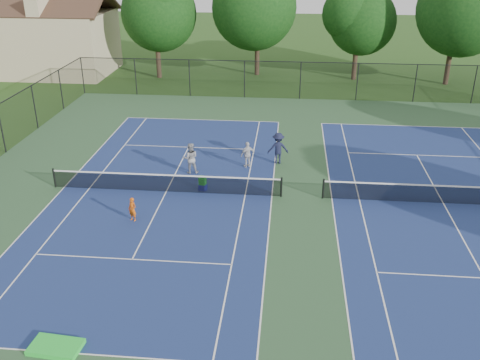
# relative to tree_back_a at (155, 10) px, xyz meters

# --- Properties ---
(ground) EXTENTS (140.00, 140.00, 0.00)m
(ground) POSITION_rel_tree_back_a_xyz_m (13.00, -24.00, -6.04)
(ground) COLOR #234716
(ground) RESTS_ON ground
(court_pad) EXTENTS (36.00, 36.00, 0.01)m
(court_pad) POSITION_rel_tree_back_a_xyz_m (13.00, -24.00, -6.03)
(court_pad) COLOR #315831
(court_pad) RESTS_ON ground
(tennis_court_left) EXTENTS (12.00, 23.83, 1.07)m
(tennis_court_left) POSITION_rel_tree_back_a_xyz_m (6.00, -24.00, -5.94)
(tennis_court_left) COLOR navy
(tennis_court_left) RESTS_ON ground
(tennis_court_right) EXTENTS (12.00, 23.83, 1.07)m
(tennis_court_right) POSITION_rel_tree_back_a_xyz_m (20.00, -24.00, -5.94)
(tennis_court_right) COLOR navy
(tennis_court_right) RESTS_ON ground
(perimeter_fence) EXTENTS (36.08, 36.08, 3.02)m
(perimeter_fence) POSITION_rel_tree_back_a_xyz_m (13.00, -24.00, -4.44)
(perimeter_fence) COLOR black
(perimeter_fence) RESTS_ON ground
(tree_back_a) EXTENTS (6.80, 6.80, 9.15)m
(tree_back_a) POSITION_rel_tree_back_a_xyz_m (0.00, 0.00, 0.00)
(tree_back_a) COLOR #2D2116
(tree_back_a) RESTS_ON ground
(tree_back_b) EXTENTS (7.60, 7.60, 10.03)m
(tree_back_b) POSITION_rel_tree_back_a_xyz_m (9.00, 2.00, 0.56)
(tree_back_b) COLOR #2D2116
(tree_back_b) RESTS_ON ground
(tree_back_c) EXTENTS (6.00, 6.00, 8.40)m
(tree_back_c) POSITION_rel_tree_back_a_xyz_m (18.00, 1.00, -0.56)
(tree_back_c) COLOR #2D2116
(tree_back_c) RESTS_ON ground
(tree_back_d) EXTENTS (7.80, 7.80, 10.37)m
(tree_back_d) POSITION_rel_tree_back_a_xyz_m (26.00, 0.00, 0.79)
(tree_back_d) COLOR #2D2116
(tree_back_d) RESTS_ON ground
(clapboard_house) EXTENTS (10.80, 8.10, 7.65)m
(clapboard_house) POSITION_rel_tree_back_a_xyz_m (-10.00, 1.00, -2.95)
(clapboard_house) COLOR tan
(clapboard_house) RESTS_ON ground
(child_player) EXTENTS (0.50, 0.43, 1.16)m
(child_player) POSITION_rel_tree_back_a_xyz_m (5.14, -27.15, -5.46)
(child_player) COLOR #D7550E
(child_player) RESTS_ON ground
(instructor) EXTENTS (0.96, 0.81, 1.76)m
(instructor) POSITION_rel_tree_back_a_xyz_m (6.85, -21.46, -5.16)
(instructor) COLOR #9A9A9D
(instructor) RESTS_ON ground
(bystander_a) EXTENTS (0.94, 0.82, 1.52)m
(bystander_a) POSITION_rel_tree_back_a_xyz_m (9.93, -20.32, -5.28)
(bystander_a) COLOR silver
(bystander_a) RESTS_ON ground
(bystander_b) EXTENTS (1.28, 0.83, 1.86)m
(bystander_b) POSITION_rel_tree_back_a_xyz_m (11.64, -19.61, -5.11)
(bystander_b) COLOR #181B34
(bystander_b) RESTS_ON ground
(ball_crate) EXTENTS (0.46, 0.44, 0.32)m
(ball_crate) POSITION_rel_tree_back_a_xyz_m (7.85, -23.60, -5.88)
(ball_crate) COLOR #151F95
(ball_crate) RESTS_ON ground
(ball_hopper) EXTENTS (0.40, 0.35, 0.44)m
(ball_hopper) POSITION_rel_tree_back_a_xyz_m (7.85, -23.60, -5.50)
(ball_hopper) COLOR green
(ball_hopper) RESTS_ON ball_crate
(green_tarp) EXTENTS (1.71, 1.08, 0.17)m
(green_tarp) POSITION_rel_tree_back_a_xyz_m (5.01, -35.74, -5.95)
(green_tarp) COLOR green
(green_tarp) RESTS_ON ground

